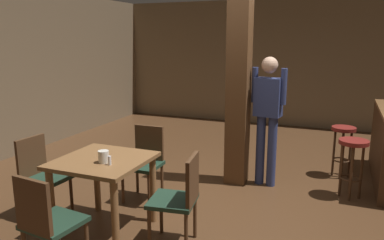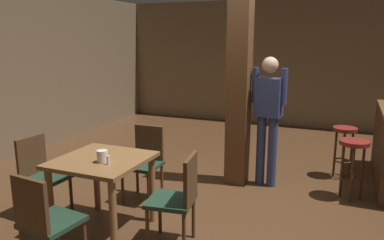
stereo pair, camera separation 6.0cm
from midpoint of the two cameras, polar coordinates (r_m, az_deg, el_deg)
The scene contains 13 objects.
ground_plane at distance 4.66m, azimuth 6.06°, elevation -12.46°, with size 10.80×10.80×0.00m, color #4C301C.
wall_back at distance 8.67m, azimuth 14.65°, elevation 8.31°, with size 8.00×0.10×2.80m, color #756047.
pillar at distance 4.97m, azimuth 6.79°, elevation 5.93°, with size 0.28×0.28×2.80m, color brown.
dining_table at distance 3.90m, azimuth -13.76°, elevation -7.79°, with size 0.86×0.86×0.78m.
chair_east at distance 3.57m, azimuth -2.26°, elevation -11.48°, with size 0.48×0.48×0.89m.
chair_south at distance 3.36m, azimuth -21.78°, elevation -14.01°, with size 0.46×0.46×0.89m.
chair_west at distance 4.45m, azimuth -22.45°, elevation -7.50°, with size 0.44×0.44×0.89m.
chair_north at distance 4.63m, azimuth -7.52°, elevation -5.91°, with size 0.43×0.43×0.89m.
napkin_cup at distance 3.71m, azimuth -13.79°, elevation -5.46°, with size 0.10×0.10×0.12m, color silver.
salt_shaker at distance 3.64m, azimuth -12.92°, elevation -6.03°, with size 0.03×0.03×0.09m, color silver.
standing_person at distance 4.99m, azimuth 11.13°, elevation 1.18°, with size 0.47×0.25×1.72m.
bar_stool_near at distance 4.98m, azimuth 22.98°, elevation -4.86°, with size 0.35×0.35×0.74m.
bar_stool_mid at distance 5.69m, azimuth 21.73°, elevation -2.86°, with size 0.33×0.33×0.73m.
Camera 1 is at (1.10, -4.09, 1.95)m, focal length 35.00 mm.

